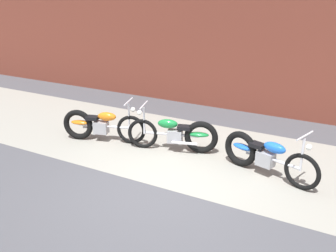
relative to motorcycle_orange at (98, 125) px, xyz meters
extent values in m
plane|color=#47474C|center=(2.39, -1.21, -0.40)|extent=(80.00, 80.00, 0.00)
cube|color=gray|center=(2.39, 0.54, -0.40)|extent=(36.00, 3.50, 0.01)
cube|color=brown|center=(2.39, 3.99, 2.00)|extent=(36.00, 0.50, 4.80)
torus|color=black|center=(0.78, 0.23, -0.06)|extent=(0.68, 0.27, 0.68)
torus|color=black|center=(-0.47, -0.14, -0.03)|extent=(0.74, 0.33, 0.73)
cylinder|color=silver|center=(0.15, 0.04, -0.02)|extent=(1.20, 0.40, 0.06)
cube|color=#99999E|center=(0.07, 0.02, -0.06)|extent=(0.37, 0.30, 0.28)
ellipsoid|color=orange|center=(0.23, 0.07, 0.22)|extent=(0.48, 0.31, 0.20)
ellipsoid|color=orange|center=(-0.42, -0.13, 0.03)|extent=(0.47, 0.30, 0.10)
cube|color=black|center=(-0.12, -0.04, 0.16)|extent=(0.32, 0.27, 0.08)
cylinder|color=silver|center=(0.74, 0.21, 0.25)|extent=(0.05, 0.05, 0.62)
cylinder|color=silver|center=(0.74, 0.21, 0.61)|extent=(0.19, 0.57, 0.03)
sphere|color=white|center=(0.83, 0.24, 0.43)|extent=(0.11, 0.11, 0.11)
cylinder|color=silver|center=(-0.20, 0.10, -0.14)|extent=(0.54, 0.21, 0.06)
torus|color=black|center=(1.14, 0.14, -0.06)|extent=(0.68, 0.27, 0.68)
torus|color=black|center=(2.38, 0.51, -0.03)|extent=(0.74, 0.33, 0.73)
cylinder|color=silver|center=(1.76, 0.33, -0.02)|extent=(1.20, 0.40, 0.06)
cube|color=#99999E|center=(1.84, 0.35, -0.06)|extent=(0.37, 0.30, 0.28)
ellipsoid|color=#197A38|center=(1.68, 0.30, 0.22)|extent=(0.48, 0.31, 0.20)
ellipsoid|color=#197A38|center=(2.34, 0.49, 0.03)|extent=(0.47, 0.30, 0.10)
cube|color=black|center=(2.03, 0.40, 0.16)|extent=(0.32, 0.27, 0.08)
cylinder|color=silver|center=(1.17, 0.16, 0.25)|extent=(0.05, 0.05, 0.62)
cylinder|color=silver|center=(1.17, 0.16, 0.61)|extent=(0.19, 0.57, 0.03)
sphere|color=white|center=(1.08, 0.13, 0.43)|extent=(0.11, 0.11, 0.11)
cylinder|color=silver|center=(2.11, 0.27, -0.14)|extent=(0.54, 0.21, 0.06)
torus|color=black|center=(4.56, -0.06, -0.06)|extent=(0.67, 0.28, 0.68)
torus|color=black|center=(3.32, 0.32, -0.03)|extent=(0.74, 0.34, 0.73)
cylinder|color=silver|center=(3.94, 0.13, -0.02)|extent=(1.20, 0.42, 0.06)
cube|color=#99999E|center=(3.87, 0.15, -0.06)|extent=(0.37, 0.30, 0.28)
ellipsoid|color=blue|center=(4.02, 0.11, 0.22)|extent=(0.48, 0.31, 0.20)
ellipsoid|color=blue|center=(3.37, 0.31, 0.03)|extent=(0.47, 0.30, 0.10)
cube|color=black|center=(3.67, 0.21, 0.16)|extent=(0.33, 0.27, 0.08)
cylinder|color=silver|center=(4.53, -0.05, 0.25)|extent=(0.05, 0.05, 0.62)
cylinder|color=silver|center=(4.53, -0.05, 0.61)|extent=(0.20, 0.56, 0.03)
sphere|color=white|center=(4.62, -0.08, 0.43)|extent=(0.11, 0.11, 0.11)
cylinder|color=silver|center=(3.68, 0.37, -0.14)|extent=(0.54, 0.22, 0.06)
camera|label=1|loc=(5.20, -6.22, 2.95)|focal=39.07mm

